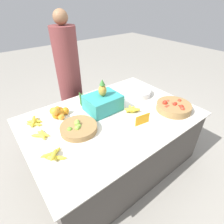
# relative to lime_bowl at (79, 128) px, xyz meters

# --- Properties ---
(ground_plane) EXTENTS (12.00, 12.00, 0.00)m
(ground_plane) POSITION_rel_lime_bowl_xyz_m (0.37, -0.01, -0.67)
(ground_plane) COLOR gray
(market_table) EXTENTS (1.70, 1.18, 0.64)m
(market_table) POSITION_rel_lime_bowl_xyz_m (0.37, -0.01, -0.35)
(market_table) COLOR #4C4742
(market_table) RESTS_ON ground_plane
(lime_bowl) EXTENTS (0.33, 0.33, 0.09)m
(lime_bowl) POSITION_rel_lime_bowl_xyz_m (0.00, 0.00, 0.00)
(lime_bowl) COLOR olive
(lime_bowl) RESTS_ON market_table
(tomato_basket) EXTENTS (0.35, 0.35, 0.11)m
(tomato_basket) POSITION_rel_lime_bowl_xyz_m (0.95, -0.32, 0.01)
(tomato_basket) COLOR olive
(tomato_basket) RESTS_ON market_table
(orange_pile) EXTENTS (0.19, 0.20, 0.13)m
(orange_pile) POSITION_rel_lime_bowl_xyz_m (-0.05, 0.32, 0.02)
(orange_pile) COLOR orange
(orange_pile) RESTS_ON market_table
(metal_bowl) EXTENTS (0.37, 0.37, 0.07)m
(metal_bowl) POSITION_rel_lime_bowl_xyz_m (0.88, 0.18, 0.01)
(metal_bowl) COLOR silver
(metal_bowl) RESTS_ON market_table
(price_sign) EXTENTS (0.16, 0.03, 0.11)m
(price_sign) POSITION_rel_lime_bowl_xyz_m (0.52, -0.28, 0.02)
(price_sign) COLOR orange
(price_sign) RESTS_ON market_table
(produce_crate) EXTENTS (0.35, 0.28, 0.35)m
(produce_crate) POSITION_rel_lime_bowl_xyz_m (0.37, 0.15, 0.06)
(produce_crate) COLOR teal
(produce_crate) RESTS_ON market_table
(veg_bundle) EXTENTS (0.04, 0.05, 0.14)m
(veg_bundle) POSITION_rel_lime_bowl_xyz_m (0.24, 0.36, 0.04)
(veg_bundle) COLOR #428438
(veg_bundle) RESTS_ON market_table
(banana_bunch_front_right) EXTENTS (0.14, 0.15, 0.03)m
(banana_bunch_front_right) POSITION_rel_lime_bowl_xyz_m (-0.29, 0.13, -0.02)
(banana_bunch_front_right) COLOR yellow
(banana_bunch_front_right) RESTS_ON market_table
(banana_bunch_back_center) EXTENTS (0.17, 0.16, 0.06)m
(banana_bunch_back_center) POSITION_rel_lime_bowl_xyz_m (-0.31, -0.17, -0.01)
(banana_bunch_back_center) COLOR yellow
(banana_bunch_back_center) RESTS_ON market_table
(banana_bunch_front_left) EXTENTS (0.15, 0.17, 0.05)m
(banana_bunch_front_left) POSITION_rel_lime_bowl_xyz_m (-0.28, 0.35, -0.01)
(banana_bunch_front_left) COLOR yellow
(banana_bunch_front_left) RESTS_ON market_table
(banana_bunch_middle_right) EXTENTS (0.17, 0.16, 0.06)m
(banana_bunch_middle_right) POSITION_rel_lime_bowl_xyz_m (0.59, -0.07, -0.01)
(banana_bunch_middle_right) COLOR yellow
(banana_bunch_middle_right) RESTS_ON market_table
(vendor_person) EXTENTS (0.30, 0.30, 1.54)m
(vendor_person) POSITION_rel_lime_bowl_xyz_m (0.37, 0.90, 0.04)
(vendor_person) COLOR brown
(vendor_person) RESTS_ON ground_plane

